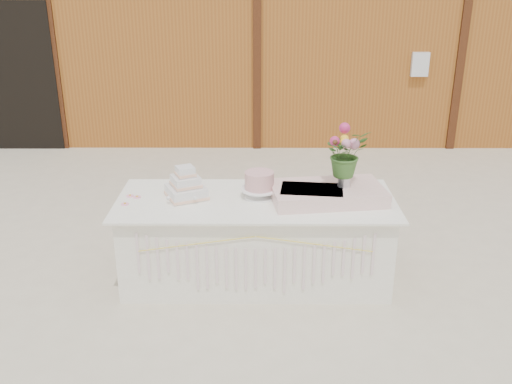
{
  "coord_description": "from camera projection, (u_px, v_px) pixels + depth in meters",
  "views": [
    {
      "loc": [
        0.02,
        -4.54,
        2.63
      ],
      "look_at": [
        0.0,
        0.3,
        0.72
      ],
      "focal_mm": 40.0,
      "sensor_mm": 36.0,
      "label": 1
    }
  ],
  "objects": [
    {
      "name": "cake_table",
      "position": [
        256.0,
        240.0,
        5.04
      ],
      "size": [
        2.4,
        1.0,
        0.77
      ],
      "color": "white",
      "rests_on": "ground"
    },
    {
      "name": "pink_cake_stand",
      "position": [
        259.0,
        183.0,
        4.91
      ],
      "size": [
        0.32,
        0.32,
        0.23
      ],
      "color": "white",
      "rests_on": "cake_table"
    },
    {
      "name": "ground",
      "position": [
        256.0,
        278.0,
        5.19
      ],
      "size": [
        80.0,
        80.0,
        0.0
      ],
      "primitive_type": "plane",
      "color": "beige",
      "rests_on": "ground"
    },
    {
      "name": "flower_vase",
      "position": [
        344.0,
        178.0,
        4.84
      ],
      "size": [
        0.11,
        0.11,
        0.14
      ],
      "primitive_type": "cylinder",
      "color": "silver",
      "rests_on": "satin_runner"
    },
    {
      "name": "satin_runner",
      "position": [
        327.0,
        193.0,
        4.88
      ],
      "size": [
        1.01,
        0.67,
        0.12
      ],
      "primitive_type": "cube",
      "rotation": [
        0.0,
        0.0,
        0.13
      ],
      "color": "#FFD3CD",
      "rests_on": "cake_table"
    },
    {
      "name": "loose_flowers",
      "position": [
        134.0,
        198.0,
        4.92
      ],
      "size": [
        0.21,
        0.35,
        0.02
      ],
      "primitive_type": null,
      "rotation": [
        0.0,
        0.0,
        -0.24
      ],
      "color": "pink",
      "rests_on": "cake_table"
    },
    {
      "name": "barn",
      "position": [
        257.0,
        25.0,
        10.15
      ],
      "size": [
        12.6,
        4.6,
        3.3
      ],
      "color": "#95581F",
      "rests_on": "ground"
    },
    {
      "name": "bouquet",
      "position": [
        346.0,
        147.0,
        4.74
      ],
      "size": [
        0.47,
        0.44,
        0.4
      ],
      "primitive_type": "imported",
      "rotation": [
        0.0,
        0.0,
        0.46
      ],
      "color": "#386327",
      "rests_on": "flower_vase"
    },
    {
      "name": "wedding_cake",
      "position": [
        186.0,
        187.0,
        4.91
      ],
      "size": [
        0.42,
        0.42,
        0.28
      ],
      "rotation": [
        0.0,
        0.0,
        0.43
      ],
      "color": "white",
      "rests_on": "cake_table"
    }
  ]
}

